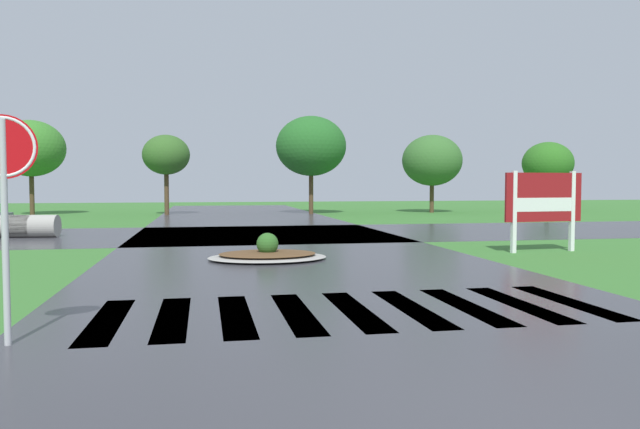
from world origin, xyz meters
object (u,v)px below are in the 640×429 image
(estate_billboard, at_px, (544,201))
(drainage_pipe_stack, at_px, (7,226))
(stop_sign, at_px, (4,174))
(median_island, at_px, (268,254))

(estate_billboard, height_order, drainage_pipe_stack, estate_billboard)
(stop_sign, relative_size, drainage_pipe_stack, 0.75)
(stop_sign, relative_size, estate_billboard, 1.13)
(estate_billboard, bearing_deg, stop_sign, 29.34)
(stop_sign, distance_m, drainage_pipe_stack, 16.50)
(stop_sign, bearing_deg, drainage_pipe_stack, 96.48)
(median_island, bearing_deg, stop_sign, -116.98)
(estate_billboard, xyz_separation_m, drainage_pipe_stack, (-16.35, 7.84, -1.04))
(stop_sign, xyz_separation_m, drainage_pipe_stack, (-4.64, 15.75, -1.64))
(estate_billboard, distance_m, drainage_pipe_stack, 18.17)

